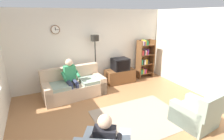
# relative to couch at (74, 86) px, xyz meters

# --- Properties ---
(ground_plane) EXTENTS (12.00, 12.00, 0.00)m
(ground_plane) POSITION_rel_couch_xyz_m (0.94, -1.90, -0.31)
(ground_plane) COLOR #9E6B42
(back_wall_assembly) EXTENTS (6.20, 0.17, 2.70)m
(back_wall_assembly) POSITION_rel_couch_xyz_m (0.94, 0.76, 1.04)
(back_wall_assembly) COLOR silver
(back_wall_assembly) RESTS_ON ground_plane
(right_wall) EXTENTS (0.12, 5.80, 2.70)m
(right_wall) POSITION_rel_couch_xyz_m (3.80, -1.90, 1.04)
(right_wall) COLOR silver
(right_wall) RESTS_ON ground_plane
(couch) EXTENTS (1.96, 1.03, 0.90)m
(couch) POSITION_rel_couch_xyz_m (0.00, 0.00, 0.00)
(couch) COLOR tan
(couch) RESTS_ON ground_plane
(tv_stand) EXTENTS (1.10, 0.56, 0.52)m
(tv_stand) POSITION_rel_couch_xyz_m (1.86, 0.35, -0.06)
(tv_stand) COLOR brown
(tv_stand) RESTS_ON ground_plane
(tv) EXTENTS (0.60, 0.49, 0.44)m
(tv) POSITION_rel_couch_xyz_m (1.86, 0.33, 0.42)
(tv) COLOR black
(tv) RESTS_ON tv_stand
(bookshelf) EXTENTS (0.68, 0.36, 1.57)m
(bookshelf) POSITION_rel_couch_xyz_m (3.00, 0.42, 0.50)
(bookshelf) COLOR brown
(bookshelf) RESTS_ON ground_plane
(floor_lamp) EXTENTS (0.28, 0.28, 1.85)m
(floor_lamp) POSITION_rel_couch_xyz_m (0.92, 0.45, 1.14)
(floor_lamp) COLOR black
(floor_lamp) RESTS_ON ground_plane
(armchair_near_bookshelf) EXTENTS (0.90, 0.97, 0.90)m
(armchair_near_bookshelf) POSITION_rel_couch_xyz_m (2.22, -2.76, -0.02)
(armchair_near_bookshelf) COLOR gray
(armchair_near_bookshelf) RESTS_ON ground_plane
(area_rug) EXTENTS (2.20, 1.70, 0.01)m
(area_rug) POSITION_rel_couch_xyz_m (1.20, -1.97, -0.31)
(area_rug) COLOR gray
(area_rug) RESTS_ON ground_plane
(person_on_couch) EXTENTS (0.53, 0.56, 1.24)m
(person_on_couch) POSITION_rel_couch_xyz_m (-0.09, -0.11, 0.39)
(person_on_couch) COLOR #338C59
(person_on_couch) RESTS_ON ground_plane
(person_in_left_armchair) EXTENTS (0.61, 0.64, 1.12)m
(person_in_left_armchair) POSITION_rel_couch_xyz_m (-0.17, -2.96, 0.29)
(person_in_left_armchair) COLOR black
(person_in_left_armchair) RESTS_ON ground_plane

